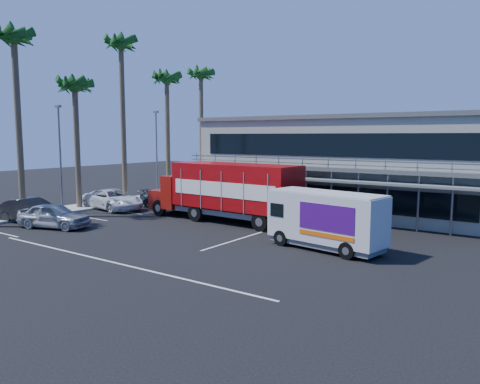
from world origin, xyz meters
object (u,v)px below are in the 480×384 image
Objects in this scene: red_truck at (226,190)px; parked_car_a at (54,216)px; parked_car_b at (32,210)px; white_van at (326,219)px.

parked_car_a is (-7.58, -8.11, -1.40)m from red_truck.
red_truck reaches higher than parked_car_b.
red_truck is 11.19m from parked_car_a.
parked_car_b is at bearing -140.78° from red_truck.
parked_car_b is (-10.58, -7.84, -1.38)m from red_truck.
parked_car_b is (-19.54, -4.50, -0.77)m from white_van.
red_truck is 2.56× the size of parked_car_a.
white_van is at bearing -91.78° from parked_car_a.
parked_car_a is 3.01m from parked_car_b.
red_truck is at bearing -68.67° from parked_car_b.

